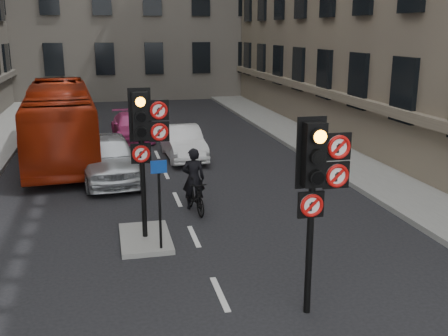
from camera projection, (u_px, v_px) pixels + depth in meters
name	position (u px, v px, depth m)	size (l,w,h in m)	color
pavement_right	(341.00, 155.00, 21.14)	(3.00, 50.00, 0.16)	gray
centre_island	(145.00, 238.00, 12.74)	(1.20, 2.00, 0.12)	gray
signal_near	(318.00, 175.00, 8.89)	(0.91, 0.40, 3.58)	black
signal_far	(145.00, 132.00, 12.07)	(0.91, 0.40, 3.58)	black
car_silver	(109.00, 157.00, 17.74)	(1.85, 4.60, 1.57)	#B8BCC0
car_white	(183.00, 142.00, 20.80)	(1.35, 3.87, 1.27)	white
car_pink	(132.00, 126.00, 24.41)	(1.68, 4.13, 1.20)	#CB3B83
bus_red	(60.00, 121.00, 20.82)	(2.43, 10.39, 2.89)	maroon
motorcycle	(195.00, 196.00, 14.63)	(0.45, 1.59, 0.95)	black
motorcyclist	(193.00, 179.00, 14.84)	(0.65, 0.42, 1.77)	black
info_sign	(159.00, 192.00, 11.67)	(0.36, 0.12, 2.09)	black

